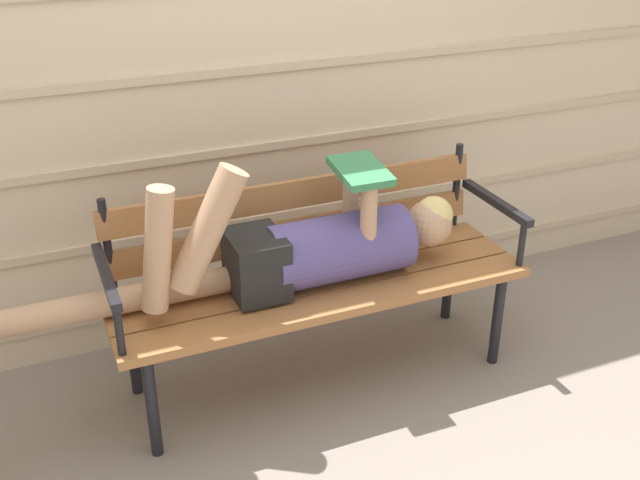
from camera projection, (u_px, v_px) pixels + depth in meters
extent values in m
plane|color=gray|center=(339.00, 403.00, 2.99)|extent=(12.00, 12.00, 0.00)
cube|color=beige|center=(266.00, 66.00, 3.10)|extent=(5.34, 0.06, 2.35)
cube|color=#C1AD8E|center=(275.00, 281.00, 3.52)|extent=(5.34, 0.02, 0.04)
cube|color=#C1AD8E|center=(273.00, 216.00, 3.37)|extent=(5.34, 0.02, 0.04)
cube|color=#C1AD8E|center=(271.00, 146.00, 3.22)|extent=(5.34, 0.02, 0.04)
cube|color=#C1AD8E|center=(269.00, 68.00, 3.07)|extent=(5.34, 0.02, 0.04)
cube|color=#9E6638|center=(337.00, 305.00, 2.82)|extent=(1.65, 0.15, 0.04)
cube|color=#9E6638|center=(320.00, 285.00, 2.95)|extent=(1.65, 0.15, 0.04)
cube|color=#9E6638|center=(305.00, 266.00, 3.09)|extent=(1.65, 0.15, 0.04)
cube|color=#9E6638|center=(297.00, 232.00, 3.10)|extent=(1.58, 0.05, 0.11)
cube|color=#9E6638|center=(297.00, 193.00, 3.02)|extent=(1.58, 0.05, 0.11)
cylinder|color=black|center=(108.00, 246.00, 2.80)|extent=(0.03, 0.03, 0.38)
cylinder|color=black|center=(456.00, 185.00, 3.32)|extent=(0.03, 0.03, 0.38)
cylinder|color=black|center=(152.00, 406.00, 2.65)|extent=(0.04, 0.04, 0.42)
cylinder|color=black|center=(497.00, 319.00, 3.15)|extent=(0.04, 0.04, 0.42)
cylinder|color=black|center=(132.00, 348.00, 2.96)|extent=(0.04, 0.04, 0.42)
cylinder|color=black|center=(449.00, 278.00, 3.47)|extent=(0.04, 0.04, 0.42)
cube|color=black|center=(106.00, 276.00, 2.58)|extent=(0.04, 0.46, 0.03)
cylinder|color=black|center=(119.00, 328.00, 2.47)|extent=(0.03, 0.03, 0.20)
cube|color=black|center=(496.00, 202.00, 3.13)|extent=(0.04, 0.46, 0.03)
cylinder|color=black|center=(521.00, 243.00, 3.02)|extent=(0.03, 0.03, 0.20)
cylinder|color=#514784|center=(339.00, 248.00, 2.92)|extent=(0.56, 0.26, 0.26)
cube|color=black|center=(256.00, 264.00, 2.80)|extent=(0.20, 0.25, 0.24)
sphere|color=tan|center=(429.00, 224.00, 3.04)|extent=(0.19, 0.19, 0.19)
sphere|color=#E0C67A|center=(434.00, 215.00, 3.03)|extent=(0.16, 0.16, 0.16)
cylinder|color=tan|center=(208.00, 229.00, 2.59)|extent=(0.31, 0.11, 0.46)
cylinder|color=tan|center=(158.00, 250.00, 2.55)|extent=(0.16, 0.09, 0.46)
cylinder|color=tan|center=(116.00, 302.00, 2.70)|extent=(0.87, 0.10, 0.10)
cylinder|color=tan|center=(369.00, 218.00, 2.81)|extent=(0.06, 0.06, 0.29)
cylinder|color=tan|center=(351.00, 202.00, 2.94)|extent=(0.06, 0.06, 0.29)
cube|color=#337A4C|center=(360.00, 171.00, 2.81)|extent=(0.18, 0.26, 0.06)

